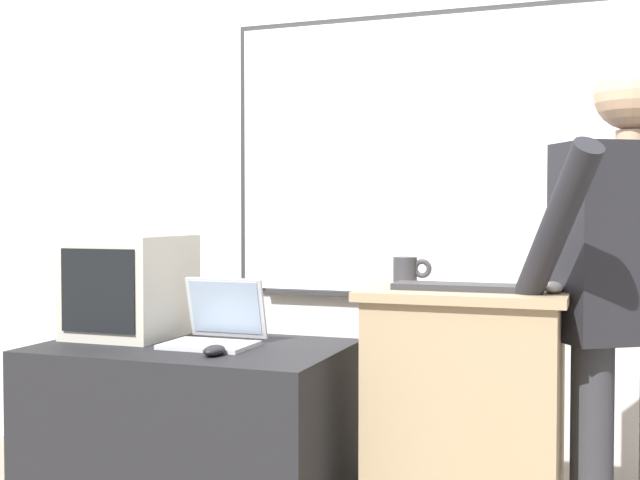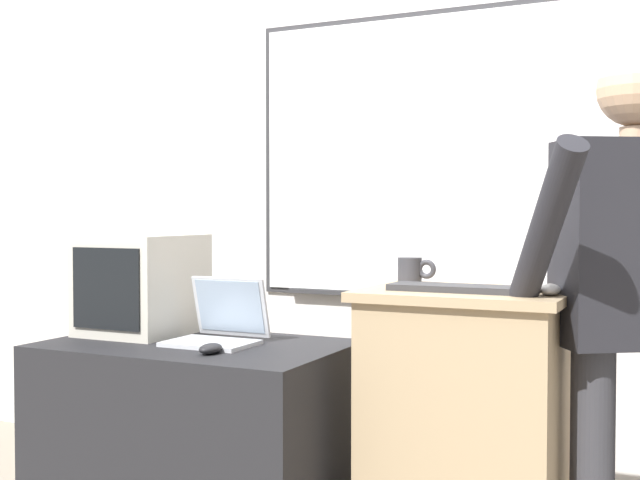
% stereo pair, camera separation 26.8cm
% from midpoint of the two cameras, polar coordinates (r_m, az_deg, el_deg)
% --- Properties ---
extents(back_wall, '(6.40, 0.17, 2.85)m').
position_cam_midpoint_polar(back_wall, '(3.66, 3.77, 5.20)').
color(back_wall, silver).
rests_on(back_wall, ground_plane).
extents(lectern_podium, '(0.64, 0.50, 0.98)m').
position_cam_midpoint_polar(lectern_podium, '(2.69, 7.48, -13.80)').
color(lectern_podium, tan).
rests_on(lectern_podium, ground_plane).
extents(side_desk, '(1.03, 0.65, 0.77)m').
position_cam_midpoint_polar(side_desk, '(2.89, -11.78, -14.90)').
color(side_desk, black).
rests_on(side_desk, ground_plane).
extents(person_presenter, '(0.61, 0.73, 1.70)m').
position_cam_midpoint_polar(person_presenter, '(2.62, 18.43, -3.10)').
color(person_presenter, '#333338').
rests_on(person_presenter, ground_plane).
extents(laptop, '(0.29, 0.27, 0.22)m').
position_cam_midpoint_polar(laptop, '(2.79, -10.06, -6.06)').
color(laptop, '#B7BABF').
rests_on(laptop, side_desk).
extents(wireless_keyboard, '(0.45, 0.14, 0.02)m').
position_cam_midpoint_polar(wireless_keyboard, '(2.54, 7.36, -3.35)').
color(wireless_keyboard, '#2D2D30').
rests_on(wireless_keyboard, lectern_podium).
extents(computer_mouse_by_laptop, '(0.06, 0.10, 0.03)m').
position_cam_midpoint_polar(computer_mouse_by_laptop, '(2.58, -10.53, -7.75)').
color(computer_mouse_by_laptop, black).
rests_on(computer_mouse_by_laptop, side_desk).
extents(computer_mouse_by_keyboard, '(0.06, 0.10, 0.03)m').
position_cam_midpoint_polar(computer_mouse_by_keyboard, '(2.50, 13.31, -3.31)').
color(computer_mouse_by_keyboard, silver).
rests_on(computer_mouse_by_keyboard, lectern_podium).
extents(crt_monitor, '(0.35, 0.41, 0.37)m').
position_cam_midpoint_polar(crt_monitor, '(3.03, -15.81, -3.16)').
color(crt_monitor, '#BCB7A8').
rests_on(crt_monitor, side_desk).
extents(coffee_mug, '(0.14, 0.08, 0.09)m').
position_cam_midpoint_polar(coffee_mug, '(2.83, 3.53, -2.10)').
color(coffee_mug, '#333338').
rests_on(coffee_mug, lectern_podium).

